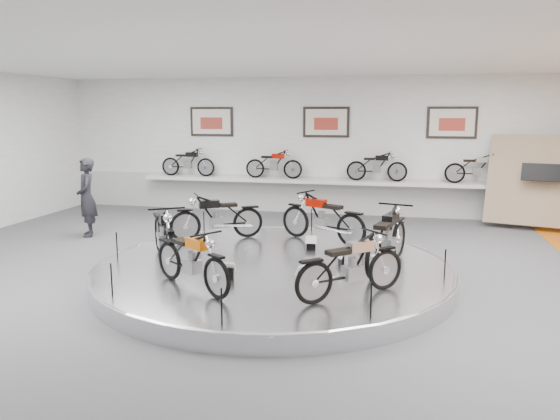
% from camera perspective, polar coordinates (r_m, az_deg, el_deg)
% --- Properties ---
extents(floor, '(16.00, 16.00, 0.00)m').
position_cam_1_polar(floor, '(9.69, -1.07, -7.81)').
color(floor, '#4D4D4F').
rests_on(floor, ground).
extents(ceiling, '(16.00, 16.00, 0.00)m').
position_cam_1_polar(ceiling, '(9.26, -1.15, 16.43)').
color(ceiling, white).
rests_on(ceiling, wall_back).
extents(wall_back, '(16.00, 0.00, 16.00)m').
position_cam_1_polar(wall_back, '(16.13, 4.82, 6.66)').
color(wall_back, white).
rests_on(wall_back, floor).
extents(dado_band, '(15.68, 0.04, 1.10)m').
position_cam_1_polar(dado_band, '(16.26, 4.74, 1.55)').
color(dado_band, '#BCBCBA').
rests_on(dado_band, floor).
extents(display_platform, '(6.40, 6.40, 0.30)m').
position_cam_1_polar(display_platform, '(9.92, -0.66, -6.46)').
color(display_platform, silver).
rests_on(display_platform, floor).
extents(platform_rim, '(6.40, 6.40, 0.10)m').
position_cam_1_polar(platform_rim, '(9.89, -0.66, -5.80)').
color(platform_rim, '#B2B2BA').
rests_on(platform_rim, display_platform).
extents(shelf, '(11.00, 0.55, 0.10)m').
position_cam_1_polar(shelf, '(15.92, 4.62, 3.00)').
color(shelf, silver).
rests_on(shelf, wall_back).
extents(poster_left, '(1.35, 0.06, 0.88)m').
position_cam_1_polar(poster_left, '(16.89, -7.16, 9.15)').
color(poster_left, silver).
rests_on(poster_left, wall_back).
extents(poster_center, '(1.35, 0.06, 0.88)m').
position_cam_1_polar(poster_center, '(16.06, 4.84, 9.14)').
color(poster_center, silver).
rests_on(poster_center, wall_back).
extents(poster_right, '(1.35, 0.06, 0.88)m').
position_cam_1_polar(poster_right, '(15.96, 17.53, 8.70)').
color(poster_right, silver).
rests_on(poster_right, wall_back).
extents(display_panel, '(2.56, 1.52, 2.30)m').
position_cam_1_polar(display_panel, '(15.53, 25.25, 2.79)').
color(display_panel, '#987760').
rests_on(display_panel, floor).
extents(shelf_bike_a, '(1.22, 0.43, 0.73)m').
position_cam_1_polar(shelf_bike_a, '(16.97, -9.59, 4.75)').
color(shelf_bike_a, black).
rests_on(shelf_bike_a, shelf).
extents(shelf_bike_b, '(1.22, 0.43, 0.73)m').
position_cam_1_polar(shelf_bike_b, '(16.15, -0.65, 4.62)').
color(shelf_bike_b, '#960F02').
rests_on(shelf_bike_b, shelf).
extents(shelf_bike_c, '(1.22, 0.43, 0.73)m').
position_cam_1_polar(shelf_bike_c, '(15.74, 10.07, 4.31)').
color(shelf_bike_c, black).
rests_on(shelf_bike_c, shelf).
extents(shelf_bike_d, '(1.22, 0.43, 0.73)m').
position_cam_1_polar(shelf_bike_d, '(15.86, 19.88, 3.90)').
color(shelf_bike_d, silver).
rests_on(shelf_bike_d, shelf).
extents(bike_a, '(1.11, 1.94, 1.08)m').
position_cam_1_polar(bike_a, '(9.69, 11.13, -2.85)').
color(bike_a, black).
rests_on(bike_a, display_platform).
extents(bike_b, '(1.87, 1.35, 1.04)m').
position_cam_1_polar(bike_b, '(11.44, 4.47, -0.77)').
color(bike_b, '#960F02').
rests_on(bike_b, display_platform).
extents(bike_c, '(1.77, 1.39, 1.00)m').
position_cam_1_polar(bike_c, '(11.66, -6.60, -0.70)').
color(bike_c, black).
rests_on(bike_c, display_platform).
extents(bike_d, '(1.54, 1.91, 1.09)m').
position_cam_1_polar(bike_d, '(10.08, -12.04, -2.35)').
color(bike_d, black).
rests_on(bike_d, display_platform).
extents(bike_e, '(1.66, 1.39, 0.95)m').
position_cam_1_polar(bike_e, '(8.50, -9.23, -5.06)').
color(bike_e, '#B95407').
rests_on(bike_e, display_platform).
extents(bike_f, '(1.60, 1.53, 0.96)m').
position_cam_1_polar(bike_f, '(8.10, 7.44, -5.76)').
color(bike_f, silver).
rests_on(bike_f, display_platform).
extents(visitor, '(0.76, 0.83, 1.91)m').
position_cam_1_polar(visitor, '(14.00, -19.55, 1.25)').
color(visitor, black).
rests_on(visitor, floor).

